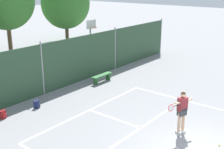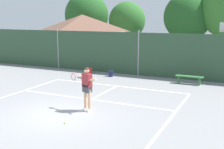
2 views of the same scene
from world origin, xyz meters
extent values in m
plane|color=gray|center=(0.00, 0.00, 0.00)|extent=(120.00, 120.00, 0.00)
cube|color=white|center=(0.00, 5.50, 0.00)|extent=(8.20, 0.10, 0.01)
cube|color=white|center=(0.00, 2.48, 0.00)|extent=(8.20, 0.10, 0.01)
cube|color=white|center=(0.00, 3.96, 0.00)|extent=(0.10, 2.97, 0.01)
cube|color=#2D4C33|center=(0.00, 9.00, 1.44)|extent=(26.00, 0.05, 2.87)
cylinder|color=#99999E|center=(0.00, 9.00, 1.51)|extent=(0.09, 0.09, 3.02)
cylinder|color=#99999E|center=(6.50, 9.00, 1.51)|extent=(0.09, 0.09, 3.02)
cylinder|color=#99999E|center=(13.00, 9.00, 1.51)|extent=(0.09, 0.09, 3.02)
cylinder|color=#9E9EA3|center=(5.35, 10.30, 1.52)|extent=(0.12, 0.12, 3.05)
cube|color=white|center=(5.35, 10.20, 3.25)|extent=(0.90, 0.06, 0.60)
torus|color=#D85919|center=(5.35, 9.93, 3.03)|extent=(0.48, 0.48, 0.02)
cylinder|color=brown|center=(4.69, 19.32, 1.20)|extent=(0.36, 0.36, 2.39)
ellipsoid|color=#38752D|center=(4.69, 19.32, 4.51)|extent=(4.99, 4.49, 4.99)
cylinder|color=brown|center=(11.48, 19.32, 0.84)|extent=(0.36, 0.36, 1.68)
ellipsoid|color=#38752D|center=(11.48, 19.32, 3.88)|extent=(5.19, 4.67, 5.19)
cube|color=silver|center=(0.82, 0.90, 0.05)|extent=(0.19, 0.28, 0.10)
cube|color=silver|center=(0.59, 0.97, 0.05)|extent=(0.19, 0.28, 0.10)
cylinder|color=tan|center=(0.82, 0.90, 0.51)|extent=(0.13, 0.13, 0.82)
cylinder|color=tan|center=(0.59, 0.97, 0.51)|extent=(0.13, 0.13, 0.82)
cube|color=#38383D|center=(0.70, 0.94, 0.98)|extent=(0.42, 0.34, 0.32)
cube|color=maroon|center=(0.70, 0.94, 1.32)|extent=(0.45, 0.35, 0.56)
sphere|color=tan|center=(0.70, 0.94, 1.73)|extent=(0.22, 0.22, 0.22)
sphere|color=black|center=(0.70, 0.94, 1.75)|extent=(0.21, 0.21, 0.21)
cylinder|color=tan|center=(0.50, 0.97, 1.42)|extent=(0.56, 0.26, 0.17)
cylinder|color=tan|center=(0.97, 0.85, 1.37)|extent=(0.51, 0.24, 0.22)
cylinder|color=black|center=(0.31, 1.01, 1.37)|extent=(0.30, 0.13, 0.04)
torus|color=red|center=(-0.04, 1.07, 1.37)|extent=(0.30, 0.12, 0.30)
cylinder|color=silver|center=(-0.04, 1.07, 1.37)|extent=(0.25, 0.08, 0.26)
sphere|color=#CCE033|center=(0.69, -0.73, 0.03)|extent=(0.07, 0.07, 0.07)
cube|color=maroon|center=(-3.20, 8.05, 0.20)|extent=(0.32, 0.25, 0.40)
cube|color=maroon|center=(-3.17, 7.94, 0.12)|extent=(0.23, 0.12, 0.18)
torus|color=black|center=(-3.20, 8.05, 0.42)|extent=(0.09, 0.04, 0.09)
cube|color=navy|center=(-1.47, 7.78, 0.20)|extent=(0.32, 0.25, 0.40)
cube|color=navy|center=(-1.43, 7.66, 0.12)|extent=(0.23, 0.12, 0.18)
torus|color=black|center=(-1.47, 7.78, 0.42)|extent=(0.09, 0.04, 0.09)
cube|color=#336B38|center=(3.64, 7.79, 0.45)|extent=(1.60, 0.36, 0.06)
cube|color=#336B38|center=(3.04, 7.79, 0.23)|extent=(0.08, 0.32, 0.45)
cube|color=#336B38|center=(4.24, 7.79, 0.23)|extent=(0.08, 0.32, 0.45)
camera|label=1|loc=(-9.90, -3.85, 6.17)|focal=47.88mm
camera|label=2|loc=(6.63, -9.21, 3.91)|focal=46.59mm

